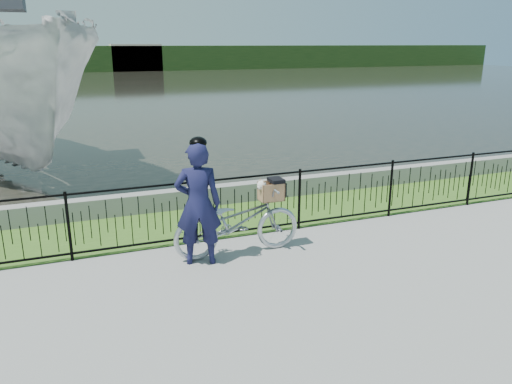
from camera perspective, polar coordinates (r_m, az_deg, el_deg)
name	(u,v)px	position (r m, az deg, el deg)	size (l,w,h in m)	color
ground	(285,272)	(7.68, 3.30, -9.13)	(120.00, 120.00, 0.00)	gray
grass_strip	(231,218)	(9.92, -2.85, -2.99)	(60.00, 2.00, 0.01)	#3D651F
water	(104,90)	(39.53, -17.00, 11.13)	(120.00, 120.00, 0.00)	#26261E
quay_wall	(217,195)	(10.76, -4.52, -0.32)	(60.00, 0.30, 0.40)	gray
fence	(248,205)	(8.84, -0.88, -1.54)	(14.00, 0.06, 1.15)	black
far_treeline	(84,59)	(66.38, -19.03, 14.22)	(120.00, 6.00, 3.00)	#243E18
far_building_right	(136,58)	(65.42, -13.56, 14.71)	(6.00, 3.00, 3.20)	#B5A591
bicycle_rig	(238,221)	(8.10, -2.08, -3.34)	(2.12, 0.74, 1.24)	#ADB1B9
cyclist	(198,203)	(7.68, -6.63, -1.25)	(0.80, 0.63, 2.01)	#15163A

